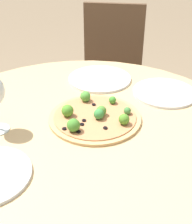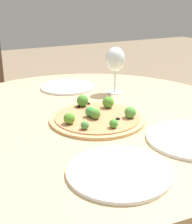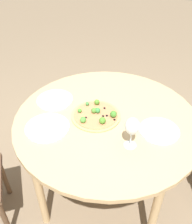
{
  "view_description": "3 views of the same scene",
  "coord_description": "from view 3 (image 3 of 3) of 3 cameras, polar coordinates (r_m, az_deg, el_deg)",
  "views": [
    {
      "loc": [
        -0.54,
        0.65,
        1.33
      ],
      "look_at": [
        -0.0,
        -0.07,
        0.78
      ],
      "focal_mm": 50.0,
      "sensor_mm": 36.0,
      "label": 1
    },
    {
      "loc": [
        -0.45,
        -0.92,
        1.14
      ],
      "look_at": [
        -0.0,
        -0.07,
        0.78
      ],
      "focal_mm": 50.0,
      "sensor_mm": 36.0,
      "label": 2
    },
    {
      "loc": [
        1.2,
        0.18,
        1.76
      ],
      "look_at": [
        -0.0,
        -0.07,
        0.78
      ],
      "focal_mm": 40.0,
      "sensor_mm": 36.0,
      "label": 3
    }
  ],
  "objects": [
    {
      "name": "pizza",
      "position": [
        1.59,
        0.06,
        -0.57
      ],
      "size": [
        0.32,
        0.32,
        0.06
      ],
      "color": "tan",
      "rests_on": "dining_table"
    },
    {
      "name": "plate_far",
      "position": [
        1.75,
        -9.38,
        2.77
      ],
      "size": [
        0.25,
        0.25,
        0.01
      ],
      "color": "silver",
      "rests_on": "dining_table"
    },
    {
      "name": "wine_glass",
      "position": [
        1.32,
        8.28,
        -3.38
      ],
      "size": [
        0.08,
        0.08,
        0.19
      ],
      "color": "silver",
      "rests_on": "dining_table"
    },
    {
      "name": "dining_table",
      "position": [
        1.63,
        2.4,
        -3.17
      ],
      "size": [
        1.18,
        1.18,
        0.75
      ],
      "color": "tan",
      "rests_on": "ground_plane"
    },
    {
      "name": "plate_side",
      "position": [
        1.53,
        14.27,
        -4.14
      ],
      "size": [
        0.24,
        0.24,
        0.01
      ],
      "color": "silver",
      "rests_on": "dining_table"
    },
    {
      "name": "plate_near",
      "position": [
        1.54,
        -11.05,
        -3.48
      ],
      "size": [
        0.27,
        0.27,
        0.01
      ],
      "color": "silver",
      "rests_on": "dining_table"
    },
    {
      "name": "ground_plane",
      "position": [
        2.14,
        1.91,
        -16.78
      ],
      "size": [
        12.0,
        12.0,
        0.0
      ],
      "primitive_type": "plane",
      "color": "#847056"
    }
  ]
}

